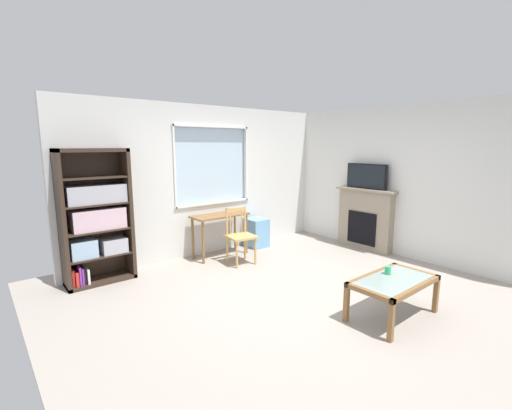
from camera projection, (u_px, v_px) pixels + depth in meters
The scene contains 11 objects.
ground at pixel (297, 291), 4.62m from camera, with size 5.90×5.44×0.02m, color #9E9389.
wall_back_with_window at pixel (206, 183), 6.08m from camera, with size 4.90×0.15×2.57m.
wall_right at pixel (400, 182), 5.97m from camera, with size 0.12×4.64×2.57m, color silver.
bookshelf at pixel (96, 219), 4.77m from camera, with size 0.90×0.38×1.86m.
desk_under_window at pixel (220, 221), 5.95m from camera, with size 0.98×0.44×0.73m.
wooden_chair at pixel (240, 235), 5.61m from camera, with size 0.46×0.45×0.90m.
plastic_drawer_unit at pixel (256, 232), 6.58m from camera, with size 0.35×0.40×0.54m, color #72ADDB.
fireplace at pixel (365, 219), 6.41m from camera, with size 0.26×1.15×1.12m.
tv at pixel (367, 176), 6.27m from camera, with size 0.06×0.80×0.45m.
coffee_table at pixel (393, 285), 3.85m from camera, with size 1.02×0.57×0.44m.
sippy_cup at pixel (388, 270), 3.98m from camera, with size 0.07×0.07×0.09m, color #33B770.
Camera 1 is at (-3.18, -3.02, 1.90)m, focal length 24.40 mm.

